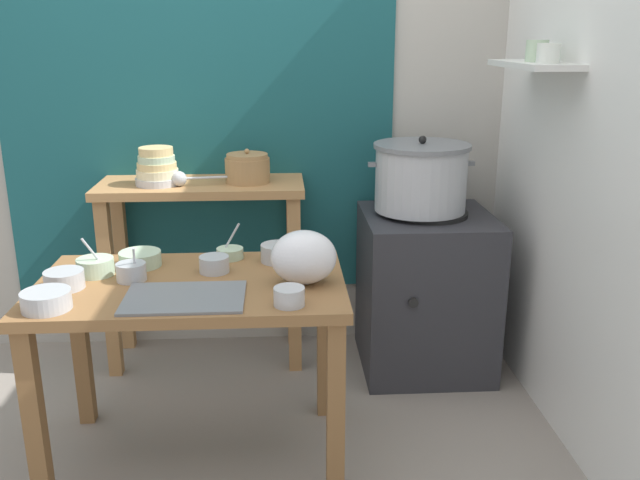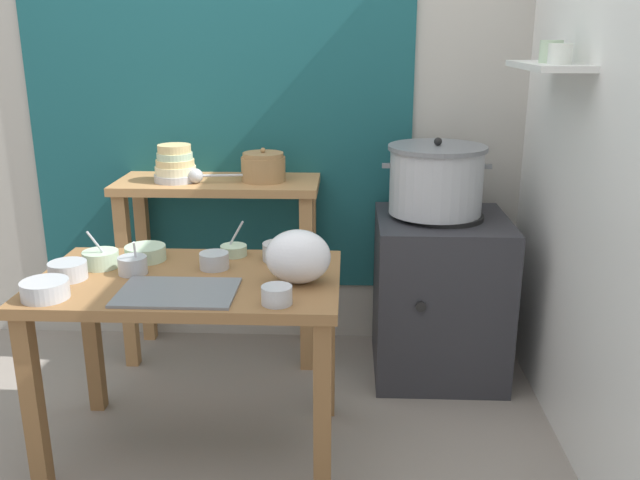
% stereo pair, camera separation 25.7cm
% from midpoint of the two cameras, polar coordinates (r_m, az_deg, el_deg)
% --- Properties ---
extents(ground_plane, '(9.00, 9.00, 0.00)m').
position_cam_midpoint_polar(ground_plane, '(2.82, -5.61, -16.93)').
color(ground_plane, gray).
extents(wall_back, '(4.40, 0.12, 2.60)m').
position_cam_midpoint_polar(wall_back, '(3.43, -2.28, 12.51)').
color(wall_back, '#B2ADA3').
rests_on(wall_back, ground).
extents(wall_right, '(0.30, 3.20, 2.60)m').
position_cam_midpoint_polar(wall_right, '(2.73, 25.09, 9.75)').
color(wall_right, white).
rests_on(wall_right, ground).
extents(prep_table, '(1.10, 0.66, 0.72)m').
position_cam_midpoint_polar(prep_table, '(2.54, -7.99, -5.46)').
color(prep_table, olive).
rests_on(prep_table, ground).
extents(back_shelf_table, '(0.96, 0.40, 0.90)m').
position_cam_midpoint_polar(back_shelf_table, '(3.31, -6.23, 1.24)').
color(back_shelf_table, '#B27F4C').
rests_on(back_shelf_table, ground).
extents(stove_block, '(0.60, 0.61, 0.78)m').
position_cam_midpoint_polar(stove_block, '(3.29, 12.20, -4.57)').
color(stove_block, '#2D2D33').
rests_on(stove_block, ground).
extents(steamer_pot, '(0.49, 0.44, 0.35)m').
position_cam_midpoint_polar(steamer_pot, '(3.15, 12.05, 4.98)').
color(steamer_pot, '#B7BABF').
rests_on(steamer_pot, stove_block).
extents(clay_pot, '(0.21, 0.21, 0.16)m').
position_cam_midpoint_polar(clay_pot, '(3.22, -2.50, 6.12)').
color(clay_pot, '#A37A4C').
rests_on(clay_pot, back_shelf_table).
extents(bowl_stack_enamel, '(0.20, 0.20, 0.17)m').
position_cam_midpoint_polar(bowl_stack_enamel, '(3.25, -9.85, 6.20)').
color(bowl_stack_enamel, '#B7BABF').
rests_on(bowl_stack_enamel, back_shelf_table).
extents(ladle, '(0.30, 0.07, 0.07)m').
position_cam_midpoint_polar(ladle, '(3.19, -7.92, 5.33)').
color(ladle, '#B7BABF').
rests_on(ladle, back_shelf_table).
extents(serving_tray, '(0.40, 0.28, 0.01)m').
position_cam_midpoint_polar(serving_tray, '(2.34, -8.83, -4.42)').
color(serving_tray, slate).
rests_on(serving_tray, prep_table).
extents(plastic_bag, '(0.23, 0.18, 0.19)m').
position_cam_midpoint_polar(plastic_bag, '(2.38, 1.22, -1.46)').
color(plastic_bag, white).
rests_on(plastic_bag, prep_table).
extents(prep_bowl_0, '(0.16, 0.16, 0.06)m').
position_cam_midpoint_polar(prep_bowl_0, '(2.40, -19.30, -3.95)').
color(prep_bowl_0, '#B7BABF').
rests_on(prep_bowl_0, prep_table).
extents(prep_bowl_1, '(0.13, 0.13, 0.15)m').
position_cam_midpoint_polar(prep_bowl_1, '(2.66, -15.34, -1.54)').
color(prep_bowl_1, '#B7D1AD').
rests_on(prep_bowl_1, prep_table).
extents(prep_bowl_2, '(0.14, 0.14, 0.07)m').
position_cam_midpoint_polar(prep_bowl_2, '(2.64, -0.61, -0.97)').
color(prep_bowl_2, '#B7BABF').
rests_on(prep_bowl_2, prep_table).
extents(prep_bowl_3, '(0.16, 0.16, 0.06)m').
position_cam_midpoint_polar(prep_bowl_3, '(2.70, -11.84, -1.07)').
color(prep_bowl_3, '#B7D1AD').
rests_on(prep_bowl_3, prep_table).
extents(prep_bowl_4, '(0.10, 0.10, 0.06)m').
position_cam_midpoint_polar(prep_bowl_4, '(2.22, -0.34, -4.64)').
color(prep_bowl_4, '#B7BABF').
rests_on(prep_bowl_4, prep_table).
extents(prep_bowl_5, '(0.11, 0.11, 0.14)m').
position_cam_midpoint_polar(prep_bowl_5, '(2.71, -4.58, -0.85)').
color(prep_bowl_5, '#B7D1AD').
rests_on(prep_bowl_5, prep_table).
extents(prep_bowl_6, '(0.11, 0.11, 0.06)m').
position_cam_midpoint_polar(prep_bowl_6, '(2.56, -6.06, -1.72)').
color(prep_bowl_6, '#B7BABF').
rests_on(prep_bowl_6, prep_table).
extents(prep_bowl_7, '(0.14, 0.14, 0.06)m').
position_cam_midpoint_polar(prep_bowl_7, '(2.56, -17.77, -2.45)').
color(prep_bowl_7, '#B7BABF').
rests_on(prep_bowl_7, prep_table).
extents(prep_bowl_8, '(0.11, 0.11, 0.13)m').
position_cam_midpoint_polar(prep_bowl_8, '(2.55, -12.72, -2.07)').
color(prep_bowl_8, '#B7BABF').
rests_on(prep_bowl_8, prep_table).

